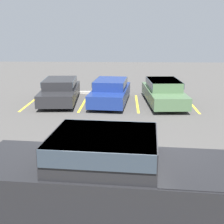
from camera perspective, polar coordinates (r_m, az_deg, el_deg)
The scene contains 10 objects.
ground_plane at distance 7.69m, azimuth 0.76°, elevation -14.61°, with size 60.00×60.00×0.00m, color #4C4947.
stall_stripe_a at distance 17.14m, azimuth -14.56°, elevation 1.74°, with size 0.12×4.01×0.01m, color yellow.
stall_stripe_b at distance 16.54m, azimuth -5.19°, elevation 1.69°, with size 0.12×4.01×0.01m, color yellow.
stall_stripe_c at distance 16.41m, azimuth 4.60°, elevation 1.60°, with size 0.12×4.01×0.01m, color yellow.
stall_stripe_d at distance 16.75m, azimuth 14.27°, elevation 1.46°, with size 0.12×4.01×0.01m, color yellow.
pickup_truck at distance 6.42m, azimuth 1.31°, elevation -11.88°, with size 5.95×2.46×1.80m.
parked_sedan_a at distance 16.79m, azimuth -9.47°, elevation 4.04°, with size 2.04×4.56×1.23m.
parked_sedan_b at distance 16.25m, azimuth -0.28°, elevation 3.90°, with size 2.10×4.43×1.25m.
parked_sedan_c at distance 16.40m, azimuth 9.42°, elevation 3.79°, with size 2.01×4.75×1.24m.
wheel_stop_curb at distance 18.85m, azimuth -3.60°, elevation 3.59°, with size 1.80×0.20×0.14m, color #B7B2A8.
Camera 1 is at (0.19, -6.68, 3.80)m, focal length 50.00 mm.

